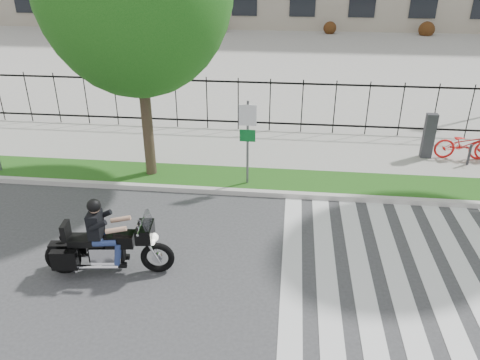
# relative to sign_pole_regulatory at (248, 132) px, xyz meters

# --- Properties ---
(ground) EXTENTS (120.00, 120.00, 0.00)m
(ground) POSITION_rel_sign_pole_regulatory_xyz_m (-0.81, -4.58, -1.74)
(ground) COLOR #373739
(ground) RESTS_ON ground
(curb) EXTENTS (60.00, 0.20, 0.15)m
(curb) POSITION_rel_sign_pole_regulatory_xyz_m (-0.81, -0.48, -1.66)
(curb) COLOR #BCB8B1
(curb) RESTS_ON ground
(grass_verge) EXTENTS (60.00, 1.50, 0.15)m
(grass_verge) POSITION_rel_sign_pole_regulatory_xyz_m (-0.81, 0.37, -1.66)
(grass_verge) COLOR #204F13
(grass_verge) RESTS_ON ground
(sidewalk) EXTENTS (60.00, 3.50, 0.15)m
(sidewalk) POSITION_rel_sign_pole_regulatory_xyz_m (-0.81, 2.87, -1.66)
(sidewalk) COLOR #97968D
(sidewalk) RESTS_ON ground
(plaza) EXTENTS (80.00, 34.00, 0.10)m
(plaza) POSITION_rel_sign_pole_regulatory_xyz_m (-0.81, 20.42, -1.69)
(plaza) COLOR #97968D
(plaza) RESTS_ON ground
(crosswalk_stripes) EXTENTS (5.70, 8.00, 0.01)m
(crosswalk_stripes) POSITION_rel_sign_pole_regulatory_xyz_m (4.01, -4.58, -1.73)
(crosswalk_stripes) COLOR silver
(crosswalk_stripes) RESTS_ON ground
(iron_fence) EXTENTS (30.00, 0.06, 2.00)m
(iron_fence) POSITION_rel_sign_pole_regulatory_xyz_m (-0.81, 4.62, -0.59)
(iron_fence) COLOR black
(iron_fence) RESTS_ON sidewalk
(sign_pole_regulatory) EXTENTS (0.50, 0.09, 2.50)m
(sign_pole_regulatory) POSITION_rel_sign_pole_regulatory_xyz_m (0.00, 0.00, 0.00)
(sign_pole_regulatory) COLOR #59595B
(sign_pole_regulatory) RESTS_ON grass_verge
(motorcycle_rider) EXTENTS (2.81, 0.95, 2.17)m
(motorcycle_rider) POSITION_rel_sign_pole_regulatory_xyz_m (-2.57, -4.41, -1.02)
(motorcycle_rider) COLOR black
(motorcycle_rider) RESTS_ON ground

